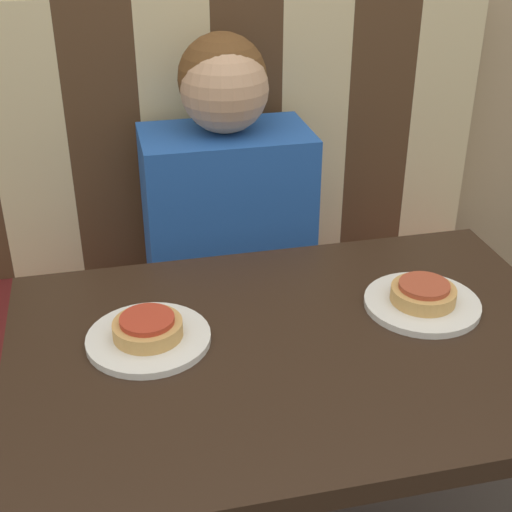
% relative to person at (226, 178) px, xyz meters
% --- Properties ---
extents(booth_seat, '(1.40, 0.47, 0.44)m').
position_rel_person_xyz_m(booth_seat, '(0.00, -0.00, -0.51)').
color(booth_seat, '#5B1919').
rests_on(booth_seat, ground_plane).
extents(booth_backrest, '(1.40, 0.07, 0.67)m').
position_rel_person_xyz_m(booth_backrest, '(-0.00, 0.20, 0.04)').
color(booth_backrest, '#4C331E').
rests_on(booth_backrest, booth_seat).
extents(dining_table, '(0.91, 0.62, 0.70)m').
position_rel_person_xyz_m(dining_table, '(0.00, -0.62, -0.14)').
color(dining_table, black).
rests_on(dining_table, ground_plane).
extents(person, '(0.38, 0.24, 0.62)m').
position_rel_person_xyz_m(person, '(0.00, 0.00, 0.00)').
color(person, '#2356B2').
rests_on(person, booth_seat).
extents(plate_left, '(0.20, 0.20, 0.01)m').
position_rel_person_xyz_m(plate_left, '(-0.23, -0.57, -0.03)').
color(plate_left, white).
rests_on(plate_left, dining_table).
extents(plate_right, '(0.20, 0.20, 0.01)m').
position_rel_person_xyz_m(plate_right, '(0.23, -0.57, -0.03)').
color(plate_right, white).
rests_on(plate_right, dining_table).
extents(pizza_left, '(0.11, 0.11, 0.03)m').
position_rel_person_xyz_m(pizza_left, '(-0.23, -0.57, -0.01)').
color(pizza_left, tan).
rests_on(pizza_left, plate_left).
extents(pizza_right, '(0.11, 0.11, 0.03)m').
position_rel_person_xyz_m(pizza_right, '(0.23, -0.57, -0.01)').
color(pizza_right, tan).
rests_on(pizza_right, plate_right).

